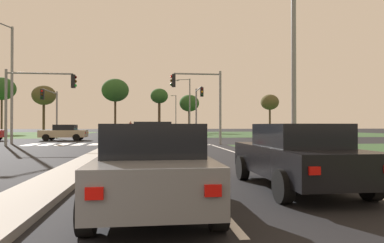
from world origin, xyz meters
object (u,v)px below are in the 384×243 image
Objects in this scene: car_teal_sixth at (111,130)px; treeline_third at (115,90)px; car_black_fifth at (297,155)px; street_lamp_third at (188,103)px; traffic_signal_far_right at (198,103)px; traffic_signal_near_right at (202,94)px; car_blue_seventh at (117,130)px; street_lamp_fourth at (175,111)px; traffic_signal_far_left at (51,104)px; treeline_sixth at (270,102)px; pedestrian_at_median at (130,127)px; street_lamp_second at (10,78)px; car_beige_second at (64,132)px; car_navy_third at (127,133)px; treeline_fourth at (159,97)px; traffic_signal_near_left at (33,93)px; street_lamp_near at (291,34)px; treeline_fifth at (189,103)px; treeline_second at (44,96)px; treeline_near at (2,89)px.

treeline_third is (-1.71, 23.34, 7.08)m from car_teal_sixth.
street_lamp_third is (2.46, 43.00, 3.95)m from car_black_fifth.
traffic_signal_far_right reaches higher than traffic_signal_near_right.
street_lamp_fourth reaches higher than car_blue_seventh.
treeline_third is (3.65, 28.32, 4.33)m from traffic_signal_far_left.
traffic_signal_near_right is (-1.37, -11.59, -0.09)m from traffic_signal_far_right.
car_black_fifth is 58.36m from treeline_third.
car_blue_seventh is 31.72m from treeline_sixth.
treeline_sixth reaches higher than pedestrian_at_median.
traffic_signal_near_right is 0.61× the size of street_lamp_second.
car_beige_second is 0.52× the size of street_lamp_fourth.
street_lamp_fourth is at bearing 71.32° from street_lamp_second.
car_black_fifth is 25.12m from street_lamp_second.
car_navy_third is 0.55× the size of treeline_fourth.
street_lamp_near reaches higher than traffic_signal_near_left.
treeline_fifth is at bearing -16.09° from car_navy_third.
street_lamp_second is at bearing -77.60° from treeline_second.
traffic_signal_near_left is at bearing -104.74° from treeline_fourth.
treeline_near is (-23.12, 22.44, 6.50)m from pedestrian_at_median.
treeline_fifth is at bearing 179.56° from treeline_sixth.
treeline_sixth is at bearing -37.51° from car_navy_third.
car_navy_third is 9.70m from traffic_signal_far_right.
street_lamp_near is at bearing -109.11° from treeline_sixth.
treeline_near is (-15.37, 26.25, 4.14)m from traffic_signal_far_left.
treeline_third reaches higher than treeline_fourth.
treeline_fifth is (1.69, -12.36, 0.97)m from street_lamp_fourth.
traffic_signal_near_right is at bearing -75.52° from treeline_third.
traffic_signal_near_left is 38.47m from treeline_second.
street_lamp_near is at bearing -145.52° from car_beige_second.
treeline_sixth is (20.10, 56.90, 5.13)m from car_black_fifth.
car_navy_third is at bearing -128.83° from pedestrian_at_median.
car_black_fifth is at bearing -62.53° from treeline_near.
street_lamp_fourth is at bearing 24.68° from treeline_near.
traffic_signal_far_left reaches higher than car_beige_second.
pedestrian_at_median is (-0.13, 8.90, 0.45)m from car_navy_third.
car_navy_third is 0.49× the size of street_lamp_second.
traffic_signal_near_left is 3.00× the size of pedestrian_at_median.
treeline_near is 32.99m from treeline_fifth.
treeline_near is at bearing 139.86° from traffic_signal_far_right.
street_lamp_second is 1.11× the size of street_lamp_fourth.
car_beige_second is 8.95m from traffic_signal_near_left.
traffic_signal_far_left is at bearing -97.35° from treeline_third.
treeline_fifth is (9.61, 33.31, 4.81)m from car_navy_third.
car_blue_seventh is 0.60× the size of treeline_fifth.
car_blue_seventh is 38.94m from street_lamp_near.
treeline_second is at bearing 116.28° from street_lamp_near.
treeline_fourth is (6.38, 21.67, 5.83)m from car_teal_sixth.
treeline_second is at bearing -168.49° from treeline_third.
street_lamp_second is 50.00m from treeline_sixth.
treeline_fourth is at bearing 97.52° from traffic_signal_far_right.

